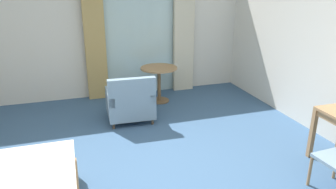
# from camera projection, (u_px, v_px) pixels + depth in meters

# --- Properties ---
(ground) EXTENTS (6.55, 7.36, 0.10)m
(ground) POSITION_uv_depth(u_px,v_px,m) (147.00, 186.00, 3.91)
(ground) COLOR #38567A
(wall_back) EXTENTS (6.15, 0.12, 2.67)m
(wall_back) POSITION_uv_depth(u_px,v_px,m) (105.00, 33.00, 6.51)
(wall_back) COLOR silver
(wall_back) RESTS_ON ground
(balcony_glass_door) EXTENTS (1.45, 0.02, 2.35)m
(balcony_glass_door) POSITION_uv_depth(u_px,v_px,m) (140.00, 39.00, 6.70)
(balcony_glass_door) COLOR silver
(balcony_glass_door) RESTS_ON ground
(curtain_panel_left) EXTENTS (0.41, 0.10, 2.41)m
(curtain_panel_left) POSITION_uv_depth(u_px,v_px,m) (95.00, 41.00, 6.33)
(curtain_panel_left) COLOR tan
(curtain_panel_left) RESTS_ON ground
(curtain_panel_right) EXTENTS (0.45, 0.10, 2.41)m
(curtain_panel_right) POSITION_uv_depth(u_px,v_px,m) (184.00, 36.00, 6.88)
(curtain_panel_right) COLOR beige
(curtain_panel_right) RESTS_ON ground
(armchair_by_window) EXTENTS (0.82, 0.75, 0.85)m
(armchair_by_window) POSITION_uv_depth(u_px,v_px,m) (130.00, 103.00, 5.51)
(armchair_by_window) COLOR gray
(armchair_by_window) RESTS_ON ground
(round_cafe_table) EXTENTS (0.74, 0.74, 0.72)m
(round_cafe_table) POSITION_uv_depth(u_px,v_px,m) (159.00, 76.00, 6.37)
(round_cafe_table) COLOR #9E754C
(round_cafe_table) RESTS_ON ground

